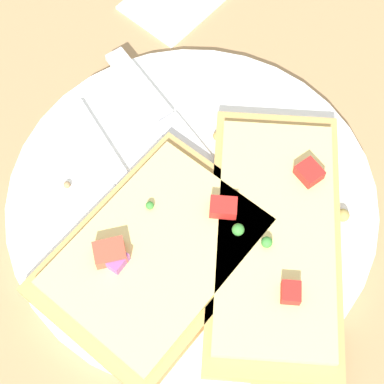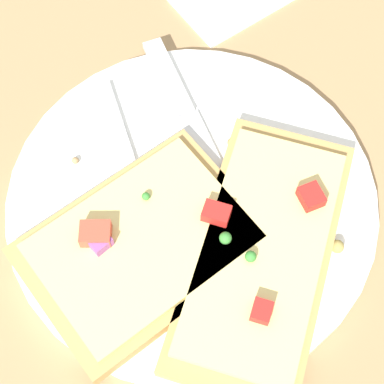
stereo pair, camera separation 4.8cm
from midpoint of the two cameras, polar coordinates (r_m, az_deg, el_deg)
ground_plane at (r=0.50m, az=-2.73°, el=-1.39°), size 4.00×4.00×0.00m
plate at (r=0.49m, az=-2.76°, el=-1.10°), size 0.28×0.28×0.01m
fork at (r=0.48m, az=-7.27°, el=-2.03°), size 0.08×0.20×0.01m
knife at (r=0.52m, az=-4.57°, el=5.75°), size 0.07×0.21×0.01m
pizza_slice_main at (r=0.47m, az=4.48°, el=-4.31°), size 0.22×0.20×0.03m
pizza_slice_corner at (r=0.46m, az=-6.10°, el=-5.87°), size 0.17×0.12×0.03m
crumb_scatter at (r=0.49m, az=4.79°, el=0.03°), size 0.13×0.18×0.01m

